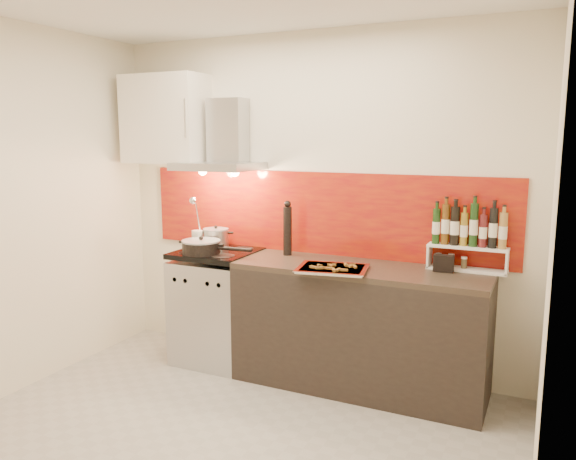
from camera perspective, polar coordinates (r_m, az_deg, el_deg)
The scene contains 16 objects.
floor at distance 3.61m, azimuth -6.88°, elevation -20.69°, with size 3.40×3.40×0.00m, color #9E9991.
back_wall at distance 4.40m, azimuth 2.50°, elevation 2.81°, with size 3.40×0.02×2.60m, color silver.
left_wall at distance 4.32m, azimuth -26.75°, elevation 1.67°, with size 0.02×2.80×2.60m, color silver.
right_wall at distance 2.68m, azimuth 25.04°, elevation -2.45°, with size 0.02×2.80×2.60m, color silver.
backsplash at distance 4.38m, azimuth 3.04°, elevation 1.72°, with size 3.00×0.02×0.64m, color maroon.
range_stove at distance 4.63m, azimuth -7.15°, elevation -7.79°, with size 0.60×0.60×0.91m.
counter at distance 4.14m, azimuth 7.26°, elevation -9.77°, with size 1.80×0.60×0.90m.
range_hood at distance 4.54m, azimuth -6.53°, elevation 8.57°, with size 0.62×0.50×0.61m.
upper_cabinet at distance 4.85m, azimuth -12.30°, elevation 10.92°, with size 0.70×0.35×0.72m, color white.
stock_pot at distance 4.65m, azimuth -7.33°, elevation -0.78°, with size 0.21×0.21×0.18m.
saute_pan at distance 4.41m, azimuth -8.73°, elevation -1.70°, with size 0.58×0.30×0.14m.
utensil_jar at distance 4.63m, azimuth -9.25°, elevation -0.34°, with size 0.09×0.14×0.44m.
pepper_mill at distance 4.33m, azimuth -0.05°, elevation 0.12°, with size 0.07×0.07×0.43m.
step_shelf at distance 4.01m, azimuth 17.76°, elevation -0.81°, with size 0.53×0.15×0.47m.
caddy_box at distance 3.96m, azimuth 15.53°, elevation -3.28°, with size 0.14×0.06×0.12m, color black.
baking_tray at distance 3.88m, azimuth 4.55°, elevation -3.91°, with size 0.53×0.44×0.03m.
Camera 1 is at (1.69, -2.63, 1.82)m, focal length 35.00 mm.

